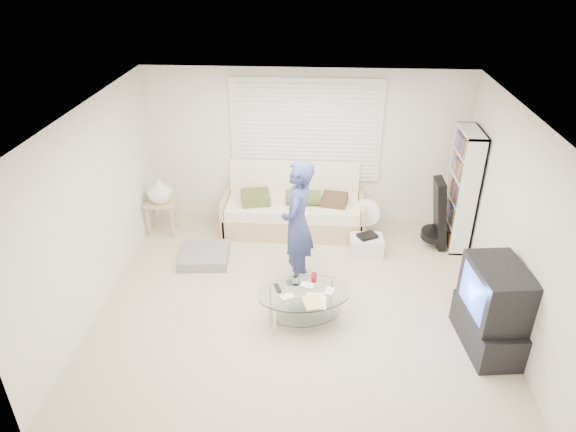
# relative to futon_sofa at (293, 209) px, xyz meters

# --- Properties ---
(ground) EXTENTS (5.00, 5.00, 0.00)m
(ground) POSITION_rel_futon_sofa_xyz_m (0.17, -1.88, -0.35)
(ground) COLOR #BDAE93
(ground) RESTS_ON ground
(room_shell) EXTENTS (5.02, 4.52, 2.51)m
(room_shell) POSITION_rel_futon_sofa_xyz_m (0.17, -1.40, 1.28)
(room_shell) COLOR silver
(room_shell) RESTS_ON ground
(window_blinds) EXTENTS (2.32, 0.08, 1.62)m
(window_blinds) POSITION_rel_futon_sofa_xyz_m (0.17, 0.32, 1.20)
(window_blinds) COLOR silver
(window_blinds) RESTS_ON ground
(futon_sofa) EXTENTS (2.21, 0.89, 1.08)m
(futon_sofa) POSITION_rel_futon_sofa_xyz_m (0.00, 0.00, 0.00)
(futon_sofa) COLOR tan
(futon_sofa) RESTS_ON ground
(grey_floor_pillow) EXTENTS (0.73, 0.73, 0.15)m
(grey_floor_pillow) POSITION_rel_futon_sofa_xyz_m (-1.23, -1.01, -0.28)
(grey_floor_pillow) COLOR slate
(grey_floor_pillow) RESTS_ON ground
(side_table) EXTENTS (0.47, 0.38, 0.94)m
(side_table) POSITION_rel_futon_sofa_xyz_m (-2.05, -0.24, 0.34)
(side_table) COLOR tan
(side_table) RESTS_ON ground
(bookshelf) EXTENTS (0.29, 0.76, 1.81)m
(bookshelf) POSITION_rel_futon_sofa_xyz_m (2.49, -0.26, 0.55)
(bookshelf) COLOR white
(bookshelf) RESTS_ON ground
(guitar_case) EXTENTS (0.39, 0.40, 1.08)m
(guitar_case) POSITION_rel_futon_sofa_xyz_m (2.19, -0.39, 0.13)
(guitar_case) COLOR black
(guitar_case) RESTS_ON ground
(floor_fan) EXTENTS (0.43, 0.28, 0.70)m
(floor_fan) POSITION_rel_futon_sofa_xyz_m (1.13, -0.26, 0.05)
(floor_fan) COLOR white
(floor_fan) RESTS_ON ground
(storage_bin) EXTENTS (0.50, 0.36, 0.33)m
(storage_bin) POSITION_rel_futon_sofa_xyz_m (1.13, -0.69, -0.20)
(storage_bin) COLOR white
(storage_bin) RESTS_ON ground
(tv_unit) EXTENTS (0.63, 1.03, 1.06)m
(tv_unit) POSITION_rel_futon_sofa_xyz_m (2.37, -2.55, 0.16)
(tv_unit) COLOR black
(tv_unit) RESTS_ON ground
(coffee_table) EXTENTS (1.26, 0.95, 0.54)m
(coffee_table) POSITION_rel_futon_sofa_xyz_m (0.27, -2.26, -0.01)
(coffee_table) COLOR silver
(coffee_table) RESTS_ON ground
(standing_person) EXTENTS (0.53, 0.70, 1.75)m
(standing_person) POSITION_rel_futon_sofa_xyz_m (0.13, -1.39, 0.52)
(standing_person) COLOR navy
(standing_person) RESTS_ON ground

